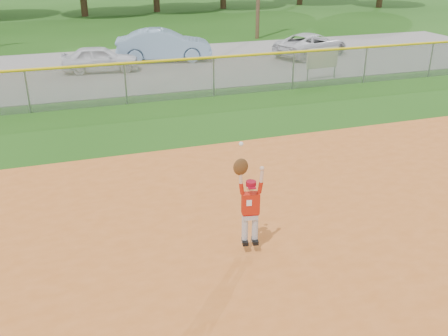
{
  "coord_description": "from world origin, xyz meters",
  "views": [
    {
      "loc": [
        -2.27,
        -7.88,
        5.24
      ],
      "look_at": [
        0.72,
        1.0,
        1.1
      ],
      "focal_mm": 40.0,
      "sensor_mm": 36.0,
      "label": 1
    }
  ],
  "objects_px": {
    "car_blue": "(164,45)",
    "car_white_b": "(311,45)",
    "car_white_a": "(100,59)",
    "sponsor_sign": "(322,59)",
    "ballplayer": "(249,202)"
  },
  "relations": [
    {
      "from": "car_white_a",
      "to": "car_white_b",
      "type": "xyz_separation_m",
      "value": [
        10.86,
        0.13,
        0.01
      ]
    },
    {
      "from": "car_white_b",
      "to": "car_white_a",
      "type": "bearing_deg",
      "value": 67.99
    },
    {
      "from": "car_white_a",
      "to": "ballplayer",
      "type": "height_order",
      "value": "ballplayer"
    },
    {
      "from": "car_blue",
      "to": "car_white_b",
      "type": "xyz_separation_m",
      "value": [
        7.56,
        -1.32,
        -0.18
      ]
    },
    {
      "from": "car_white_a",
      "to": "sponsor_sign",
      "type": "height_order",
      "value": "sponsor_sign"
    },
    {
      "from": "car_white_b",
      "to": "ballplayer",
      "type": "bearing_deg",
      "value": 126.13
    },
    {
      "from": "car_blue",
      "to": "sponsor_sign",
      "type": "height_order",
      "value": "car_blue"
    },
    {
      "from": "car_blue",
      "to": "car_white_a",
      "type": "bearing_deg",
      "value": 124.5
    },
    {
      "from": "car_white_b",
      "to": "ballplayer",
      "type": "xyz_separation_m",
      "value": [
        -9.81,
        -16.21,
        0.43
      ]
    },
    {
      "from": "sponsor_sign",
      "to": "ballplayer",
      "type": "xyz_separation_m",
      "value": [
        -7.83,
        -11.5,
        0.15
      ]
    },
    {
      "from": "car_white_a",
      "to": "car_blue",
      "type": "relative_size",
      "value": 0.73
    },
    {
      "from": "car_blue",
      "to": "car_white_b",
      "type": "relative_size",
      "value": 1.1
    },
    {
      "from": "car_white_a",
      "to": "car_blue",
      "type": "height_order",
      "value": "car_blue"
    },
    {
      "from": "car_white_b",
      "to": "ballplayer",
      "type": "height_order",
      "value": "ballplayer"
    },
    {
      "from": "ballplayer",
      "to": "car_blue",
      "type": "bearing_deg",
      "value": 82.7
    }
  ]
}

